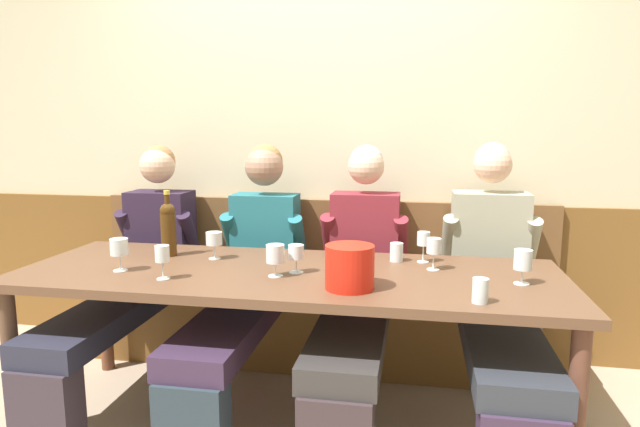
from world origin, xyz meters
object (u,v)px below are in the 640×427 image
object	(u,v)px
wine_glass_mid_left	(275,255)
water_tumbler_left	(396,252)
wine_glass_by_bottle	(214,239)
wall_bench	(316,314)
wine_glass_near_bucket	(424,241)
wine_bottle_clear_water	(168,227)
wine_glass_right_end	(523,261)
wine_glass_mid_right	(162,256)
person_center_right_seat	(133,266)
ice_bucket	(350,267)
wine_glass_left_end	(119,248)
dining_table	(288,286)
person_center_left_seat	(248,270)
wine_glass_center_front	(296,254)
person_left_seat	(496,284)
person_right_seat	(358,278)
wine_glass_center_rear	(434,248)
water_tumbler_right	(480,291)

from	to	relation	value
wine_glass_mid_left	water_tumbler_left	size ratio (longest dim) A/B	1.57
wine_glass_mid_left	water_tumbler_left	world-z (taller)	wine_glass_mid_left
wine_glass_by_bottle	water_tumbler_left	world-z (taller)	wine_glass_by_bottle
wine_glass_mid_left	wine_glass_by_bottle	distance (m)	0.45
wall_bench	wine_glass_near_bucket	world-z (taller)	wall_bench
wine_bottle_clear_water	wine_glass_right_end	bearing A→B (deg)	-7.14
wine_glass_by_bottle	wine_glass_mid_right	world-z (taller)	wine_glass_mid_right
person_center_right_seat	ice_bucket	bearing A→B (deg)	-23.46
wine_glass_left_end	wine_glass_mid_left	bearing A→B (deg)	2.86
wine_glass_near_bucket	wine_glass_by_bottle	bearing A→B (deg)	-173.50
dining_table	wine_glass_right_end	world-z (taller)	wine_glass_right_end
person_center_left_seat	wine_glass_right_end	distance (m)	1.36
dining_table	water_tumbler_left	size ratio (longest dim) A/B	27.22
person_center_left_seat	wine_glass_center_front	xyz separation A→B (m)	(0.34, -0.35, 0.19)
person_center_right_seat	wine_glass_right_end	xyz separation A→B (m)	(1.95, -0.36, 0.21)
person_left_seat	wine_glass_by_bottle	bearing A→B (deg)	-172.69
wine_glass_by_bottle	water_tumbler_left	bearing A→B (deg)	7.34
wall_bench	wine_glass_right_end	size ratio (longest dim) A/B	18.88
person_center_right_seat	wine_glass_center_front	world-z (taller)	person_center_right_seat
wine_bottle_clear_water	wine_glass_mid_right	distance (m)	0.44
wall_bench	person_center_left_seat	world-z (taller)	person_center_left_seat
person_center_left_seat	wall_bench	bearing A→B (deg)	51.33
dining_table	wine_glass_center_front	size ratio (longest dim) A/B	19.23
wine_bottle_clear_water	water_tumbler_left	size ratio (longest dim) A/B	3.68
wine_glass_by_bottle	wine_glass_near_bucket	world-z (taller)	wine_glass_near_bucket
person_right_seat	wine_glass_center_rear	world-z (taller)	person_right_seat
wine_glass_right_end	wine_glass_by_bottle	bearing A→B (deg)	172.61
wine_glass_left_end	water_tumbler_right	size ratio (longest dim) A/B	1.59
person_left_seat	person_center_left_seat	bearing A→B (deg)	-179.82
person_center_left_seat	water_tumbler_left	world-z (taller)	person_center_left_seat
ice_bucket	wine_glass_mid_left	bearing A→B (deg)	160.82
wine_glass_mid_left	wine_glass_near_bucket	world-z (taller)	wine_glass_near_bucket
water_tumbler_right	person_left_seat	bearing A→B (deg)	76.61
wine_glass_mid_right	water_tumbler_right	size ratio (longest dim) A/B	1.58
wine_glass_center_rear	wine_glass_mid_left	bearing A→B (deg)	-161.08
water_tumbler_left	person_left_seat	bearing A→B (deg)	7.25
wine_glass_mid_right	wine_glass_center_rear	bearing A→B (deg)	17.51
wine_glass_center_front	wine_bottle_clear_water	bearing A→B (deg)	163.86
wine_bottle_clear_water	person_center_left_seat	bearing A→B (deg)	21.94
person_left_seat	dining_table	bearing A→B (deg)	-161.29
wine_glass_center_rear	wine_glass_mid_right	size ratio (longest dim) A/B	1.00
person_center_right_seat	wine_glass_mid_right	xyz separation A→B (m)	(0.46, -0.55, 0.21)
person_center_right_seat	wine_glass_mid_left	bearing A→B (deg)	-24.97
wine_glass_center_front	wine_glass_near_bucket	xyz separation A→B (m)	(0.56, 0.29, 0.02)
dining_table	wine_glass_center_front	bearing A→B (deg)	-31.01
wall_bench	wine_glass_near_bucket	bearing A→B (deg)	-34.93
person_right_seat	wine_glass_by_bottle	world-z (taller)	person_right_seat
wine_glass_center_front	wine_glass_mid_right	bearing A→B (deg)	-159.56
dining_table	person_center_left_seat	world-z (taller)	person_center_left_seat
person_center_right_seat	wine_bottle_clear_water	distance (m)	0.41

